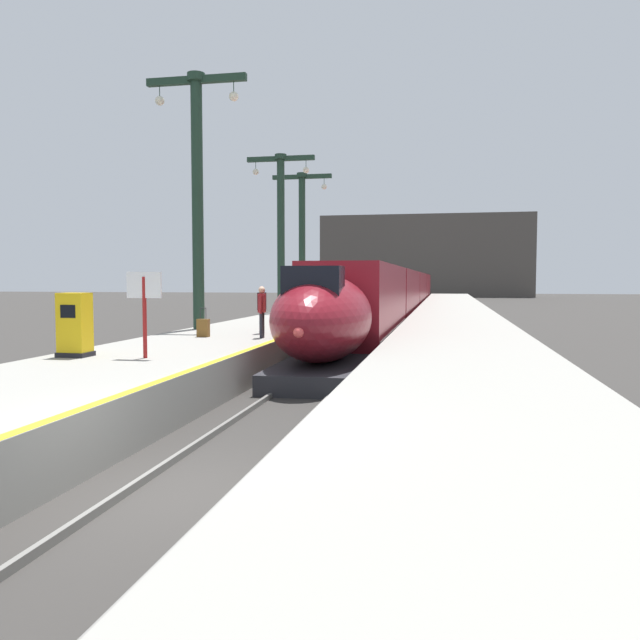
{
  "coord_description": "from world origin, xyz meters",
  "views": [
    {
      "loc": [
        3.56,
        -8.17,
        2.99
      ],
      "look_at": [
        -0.04,
        10.08,
        1.8
      ],
      "focal_mm": 35.85,
      "sensor_mm": 36.0,
      "label": 1
    }
  ],
  "objects": [
    {
      "name": "ground_plane",
      "position": [
        0.0,
        0.0,
        0.0
      ],
      "size": [
        260.0,
        260.0,
        0.0
      ],
      "primitive_type": "plane",
      "color": "#33302D"
    },
    {
      "name": "rail_main_left",
      "position": [
        -0.75,
        27.5,
        0.06
      ],
      "size": [
        0.08,
        110.0,
        0.12
      ],
      "primitive_type": "cube",
      "color": "slate",
      "rests_on": "ground"
    },
    {
      "name": "departure_info_board",
      "position": [
        -3.7,
        6.34,
        2.56
      ],
      "size": [
        0.9,
        0.1,
        2.12
      ],
      "color": "maroon",
      "rests_on": "platform_left"
    },
    {
      "name": "terminus_back_wall",
      "position": [
        0.0,
        102.0,
        7.0
      ],
      "size": [
        36.0,
        2.0,
        14.0
      ],
      "primitive_type": "cube",
      "color": "#4C4742",
      "rests_on": "ground"
    },
    {
      "name": "rail_main_right",
      "position": [
        0.75,
        27.5,
        0.06
      ],
      "size": [
        0.08,
        110.0,
        0.12
      ],
      "primitive_type": "cube",
      "color": "slate",
      "rests_on": "ground"
    },
    {
      "name": "passenger_mid_platform",
      "position": [
        -2.72,
        19.99,
        2.04
      ],
      "size": [
        0.34,
        0.54,
        1.69
      ],
      "color": "#23232D",
      "rests_on": "platform_left"
    },
    {
      "name": "ticket_machine_yellow",
      "position": [
        -5.55,
        6.27,
        1.79
      ],
      "size": [
        0.76,
        0.62,
        1.6
      ],
      "color": "yellow",
      "rests_on": "platform_left"
    },
    {
      "name": "platform_left",
      "position": [
        -4.05,
        24.75,
        0.53
      ],
      "size": [
        4.8,
        110.0,
        1.05
      ],
      "primitive_type": "cube",
      "color": "gray",
      "rests_on": "ground"
    },
    {
      "name": "station_column_distant",
      "position": [
        -5.9,
        33.61,
        6.47
      ],
      "size": [
        4.0,
        0.68,
        8.98
      ],
      "color": "#1E3828",
      "rests_on": "platform_left"
    },
    {
      "name": "platform_left_safety_stripe",
      "position": [
        -1.77,
        24.75,
        1.05
      ],
      "size": [
        0.2,
        107.8,
        0.01
      ],
      "primitive_type": "cube",
      "color": "yellow",
      "rests_on": "platform_left"
    },
    {
      "name": "rolling_suitcase",
      "position": [
        -4.45,
        12.1,
        1.35
      ],
      "size": [
        0.4,
        0.22,
        0.98
      ],
      "color": "brown",
      "rests_on": "platform_left"
    },
    {
      "name": "station_column_far",
      "position": [
        -5.9,
        28.05,
        6.56
      ],
      "size": [
        4.0,
        0.68,
        9.15
      ],
      "color": "#1E3828",
      "rests_on": "platform_left"
    },
    {
      "name": "station_column_mid",
      "position": [
        -5.9,
        15.33,
        6.9
      ],
      "size": [
        4.0,
        0.68,
        9.79
      ],
      "color": "#1E3828",
      "rests_on": "platform_left"
    },
    {
      "name": "passenger_far_waiting",
      "position": [
        -2.88,
        13.75,
        2.04
      ],
      "size": [
        0.23,
        0.57,
        1.69
      ],
      "color": "#23232D",
      "rests_on": "platform_left"
    },
    {
      "name": "passenger_near_edge",
      "position": [
        -2.39,
        12.09,
        2.04
      ],
      "size": [
        0.26,
        0.57,
        1.69
      ],
      "color": "#23232D",
      "rests_on": "platform_left"
    },
    {
      "name": "platform_right",
      "position": [
        4.05,
        24.75,
        0.53
      ],
      "size": [
        4.8,
        110.0,
        1.05
      ],
      "primitive_type": "cube",
      "color": "gray",
      "rests_on": "ground"
    },
    {
      "name": "highspeed_train_main",
      "position": [
        0.0,
        43.93,
        1.97
      ],
      "size": [
        2.92,
        75.24,
        3.6
      ],
      "color": "maroon",
      "rests_on": "ground"
    }
  ]
}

